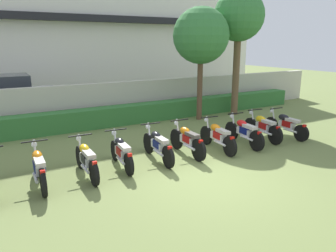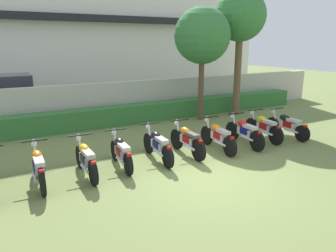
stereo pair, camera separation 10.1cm
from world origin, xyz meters
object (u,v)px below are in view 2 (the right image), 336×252
(motorcycle_in_row_2, at_px, (86,159))
(motorcycle_in_row_4, at_px, (158,145))
(parked_car, at_px, (2,98))
(motorcycle_in_row_9, at_px, (287,125))
(motorcycle_in_row_3, at_px, (121,151))
(motorcycle_in_row_7, at_px, (244,132))
(tree_far_side, at_px, (240,18))
(motorcycle_in_row_1, at_px, (38,167))
(motorcycle_in_row_5, at_px, (187,140))
(tree_near_inspector, at_px, (202,36))
(motorcycle_in_row_8, at_px, (264,127))
(motorcycle_in_row_6, at_px, (218,136))

(motorcycle_in_row_2, height_order, motorcycle_in_row_4, motorcycle_in_row_4)
(parked_car, bearing_deg, motorcycle_in_row_9, -41.63)
(motorcycle_in_row_3, xyz_separation_m, motorcycle_in_row_7, (4.12, -0.19, 0.02))
(tree_far_side, relative_size, motorcycle_in_row_4, 2.77)
(motorcycle_in_row_1, height_order, motorcycle_in_row_5, motorcycle_in_row_5)
(tree_near_inspector, xyz_separation_m, motorcycle_in_row_8, (0.07, -3.58, -3.01))
(motorcycle_in_row_1, bearing_deg, motorcycle_in_row_7, -88.08)
(motorcycle_in_row_6, height_order, motorcycle_in_row_9, motorcycle_in_row_6)
(motorcycle_in_row_1, relative_size, motorcycle_in_row_2, 1.01)
(tree_near_inspector, height_order, motorcycle_in_row_9, tree_near_inspector)
(motorcycle_in_row_5, distance_m, motorcycle_in_row_9, 4.05)
(motorcycle_in_row_2, relative_size, motorcycle_in_row_7, 0.96)
(tree_near_inspector, distance_m, motorcycle_in_row_8, 4.68)
(motorcycle_in_row_2, bearing_deg, motorcycle_in_row_4, -85.27)
(tree_near_inspector, height_order, motorcycle_in_row_4, tree_near_inspector)
(tree_far_side, distance_m, motorcycle_in_row_9, 5.44)
(motorcycle_in_row_7, height_order, motorcycle_in_row_8, motorcycle_in_row_7)
(tree_near_inspector, height_order, motorcycle_in_row_7, tree_near_inspector)
(tree_far_side, height_order, motorcycle_in_row_3, tree_far_side)
(motorcycle_in_row_9, bearing_deg, motorcycle_in_row_2, 91.25)
(motorcycle_in_row_6, bearing_deg, motorcycle_in_row_9, -85.35)
(tree_far_side, height_order, motorcycle_in_row_7, tree_far_side)
(motorcycle_in_row_5, bearing_deg, motorcycle_in_row_3, 90.85)
(motorcycle_in_row_1, xyz_separation_m, motorcycle_in_row_5, (4.12, 0.08, 0.00))
(parked_car, height_order, motorcycle_in_row_1, parked_car)
(parked_car, distance_m, motorcycle_in_row_9, 11.54)
(motorcycle_in_row_3, bearing_deg, motorcycle_in_row_5, -85.98)
(motorcycle_in_row_4, xyz_separation_m, motorcycle_in_row_8, (4.03, -0.04, 0.00))
(motorcycle_in_row_2, height_order, motorcycle_in_row_6, motorcycle_in_row_6)
(tree_near_inspector, xyz_separation_m, motorcycle_in_row_7, (-0.93, -3.73, -3.01))
(parked_car, bearing_deg, motorcycle_in_row_3, -71.79)
(motorcycle_in_row_5, height_order, motorcycle_in_row_9, motorcycle_in_row_5)
(motorcycle_in_row_2, distance_m, motorcycle_in_row_3, 0.98)
(tree_far_side, relative_size, motorcycle_in_row_7, 2.82)
(motorcycle_in_row_8, relative_size, motorcycle_in_row_9, 0.98)
(tree_near_inspector, bearing_deg, motorcycle_in_row_7, -103.98)
(parked_car, bearing_deg, motorcycle_in_row_7, -49.27)
(motorcycle_in_row_1, distance_m, motorcycle_in_row_3, 2.07)
(parked_car, distance_m, motorcycle_in_row_7, 10.20)
(motorcycle_in_row_2, distance_m, motorcycle_in_row_5, 3.02)
(motorcycle_in_row_5, relative_size, motorcycle_in_row_7, 0.97)
(parked_car, bearing_deg, tree_near_inspector, -28.00)
(motorcycle_in_row_7, bearing_deg, motorcycle_in_row_8, -75.88)
(motorcycle_in_row_2, height_order, motorcycle_in_row_9, motorcycle_in_row_2)
(motorcycle_in_row_2, relative_size, motorcycle_in_row_9, 0.96)
(parked_car, relative_size, motorcycle_in_row_9, 2.38)
(tree_far_side, relative_size, motorcycle_in_row_1, 2.91)
(motorcycle_in_row_4, bearing_deg, tree_far_side, -54.66)
(motorcycle_in_row_3, distance_m, motorcycle_in_row_9, 6.10)
(motorcycle_in_row_1, xyz_separation_m, motorcycle_in_row_8, (7.19, 0.07, 0.00))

